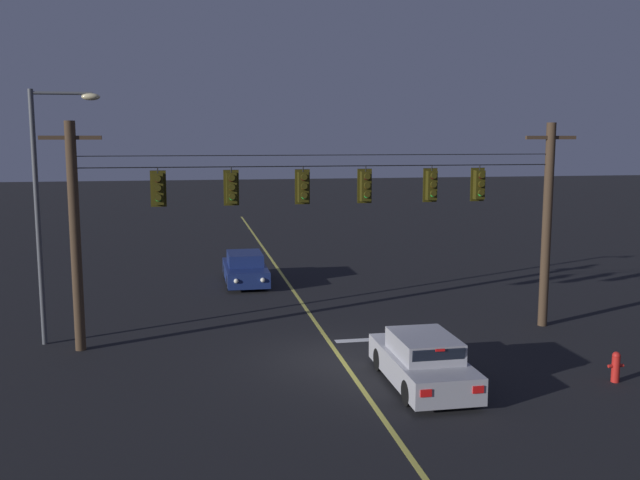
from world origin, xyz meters
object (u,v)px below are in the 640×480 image
(traffic_light_rightmost, at_px, (432,185))
(street_lamp_corner, at_px, (47,194))
(traffic_light_centre, at_px, (303,187))
(traffic_light_far_right, at_px, (479,185))
(traffic_light_leftmost, at_px, (158,189))
(traffic_light_right_inner, at_px, (366,186))
(car_waiting_near_lane, at_px, (423,362))
(car_oncoming_lead, at_px, (245,269))
(fire_hydrant, at_px, (616,366))
(traffic_light_left_inner, at_px, (232,188))

(traffic_light_rightmost, xyz_separation_m, street_lamp_corner, (-12.19, 0.88, -0.16))
(traffic_light_centre, height_order, traffic_light_far_right, same)
(traffic_light_leftmost, xyz_separation_m, traffic_light_right_inner, (6.55, 0.00, 0.00))
(car_waiting_near_lane, bearing_deg, traffic_light_leftmost, 144.20)
(traffic_light_right_inner, height_order, traffic_light_rightmost, same)
(traffic_light_far_right, bearing_deg, traffic_light_rightmost, 180.00)
(traffic_light_rightmost, distance_m, car_oncoming_lead, 11.48)
(car_oncoming_lead, bearing_deg, traffic_light_rightmost, -59.23)
(traffic_light_centre, height_order, car_oncoming_lead, traffic_light_centre)
(traffic_light_centre, height_order, fire_hydrant, traffic_light_centre)
(traffic_light_centre, relative_size, fire_hydrant, 1.45)
(traffic_light_left_inner, height_order, car_waiting_near_lane, traffic_light_left_inner)
(traffic_light_far_right, bearing_deg, traffic_light_centre, 180.00)
(car_waiting_near_lane, height_order, car_oncoming_lead, same)
(traffic_light_rightmost, bearing_deg, traffic_light_leftmost, 180.00)
(traffic_light_leftmost, distance_m, traffic_light_far_right, 10.46)
(traffic_light_leftmost, distance_m, traffic_light_rightmost, 8.79)
(traffic_light_left_inner, xyz_separation_m, traffic_light_far_right, (8.22, 0.00, 0.00))
(traffic_light_right_inner, bearing_deg, traffic_light_centre, 180.00)
(traffic_light_centre, distance_m, car_waiting_near_lane, 6.99)
(traffic_light_far_right, xyz_separation_m, car_waiting_near_lane, (-3.58, -4.96, -4.31))
(traffic_light_leftmost, height_order, fire_hydrant, traffic_light_leftmost)
(traffic_light_right_inner, bearing_deg, traffic_light_leftmost, 180.00)
(traffic_light_far_right, distance_m, car_oncoming_lead, 12.36)
(car_oncoming_lead, relative_size, street_lamp_corner, 0.55)
(traffic_light_far_right, height_order, car_oncoming_lead, traffic_light_far_right)
(street_lamp_corner, bearing_deg, traffic_light_far_right, -3.62)
(traffic_light_left_inner, bearing_deg, traffic_light_right_inner, 0.00)
(traffic_light_leftmost, xyz_separation_m, traffic_light_centre, (4.50, 0.00, 0.00))
(car_waiting_near_lane, xyz_separation_m, street_lamp_corner, (-10.28, 5.84, 4.15))
(fire_hydrant, bearing_deg, traffic_light_far_right, 105.80)
(traffic_light_right_inner, height_order, traffic_light_far_right, same)
(traffic_light_left_inner, distance_m, traffic_light_right_inner, 4.32)
(traffic_light_left_inner, bearing_deg, car_waiting_near_lane, -46.91)
(car_oncoming_lead, height_order, street_lamp_corner, street_lamp_corner)
(traffic_light_leftmost, relative_size, traffic_light_far_right, 1.00)
(traffic_light_centre, distance_m, traffic_light_far_right, 5.95)
(street_lamp_corner, xyz_separation_m, fire_hydrant, (15.47, -6.56, -4.35))
(car_oncoming_lead, height_order, fire_hydrant, car_oncoming_lead)
(traffic_light_rightmost, relative_size, car_oncoming_lead, 0.28)
(traffic_light_leftmost, bearing_deg, traffic_light_rightmost, 0.00)
(street_lamp_corner, bearing_deg, traffic_light_leftmost, -14.44)
(traffic_light_left_inner, bearing_deg, traffic_light_centre, 0.00)
(traffic_light_rightmost, bearing_deg, fire_hydrant, -60.04)
(traffic_light_rightmost, distance_m, street_lamp_corner, 12.22)
(traffic_light_left_inner, xyz_separation_m, street_lamp_corner, (-5.64, 0.88, -0.16))
(traffic_light_centre, bearing_deg, street_lamp_corner, 173.68)
(traffic_light_right_inner, bearing_deg, street_lamp_corner, 174.97)
(traffic_light_centre, xyz_separation_m, traffic_light_far_right, (5.95, 0.00, 0.00))
(car_oncoming_lead, bearing_deg, traffic_light_leftmost, -110.11)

